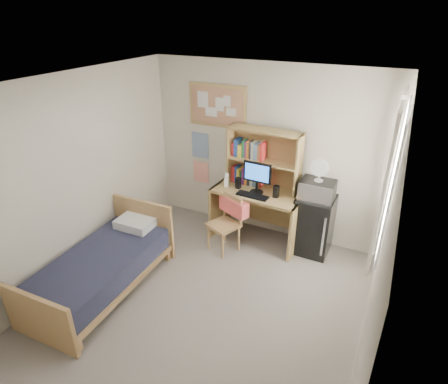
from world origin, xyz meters
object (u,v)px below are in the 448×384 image
at_px(mini_fridge, 313,225).
at_px(desk_fan, 320,171).
at_px(bulletin_board, 217,106).
at_px(speaker_right, 276,192).
at_px(speaker_left, 238,183).
at_px(microwave, 317,190).
at_px(bed, 101,273).
at_px(desk_chair, 223,225).
at_px(monitor, 257,179).
at_px(desk, 257,215).

distance_m(mini_fridge, desk_fan, 0.85).
xyz_separation_m(bulletin_board, desk_fan, (1.67, -0.28, -0.64)).
bearing_deg(speaker_right, speaker_left, 180.00).
distance_m(microwave, desk_fan, 0.28).
bearing_deg(bed, speaker_right, 47.35).
distance_m(bulletin_board, mini_fridge, 2.25).
bearing_deg(desk_fan, speaker_left, -174.34).
relative_size(desk_chair, monitor, 1.92).
xyz_separation_m(monitor, speaker_left, (-0.30, 0.02, -0.14)).
xyz_separation_m(mini_fridge, desk_fan, (-0.00, -0.02, 0.85)).
distance_m(desk, desk_fan, 1.21).
distance_m(desk, desk_chair, 0.59).
xyz_separation_m(bed, desk_fan, (2.17, 1.99, 1.03)).
bearing_deg(speaker_left, desk_chair, -90.10).
bearing_deg(microwave, bed, -136.63).
relative_size(mini_fridge, speaker_right, 4.90).
bearing_deg(desk_chair, speaker_left, 109.31).
bearing_deg(desk_chair, microwave, 47.61).
xyz_separation_m(monitor, microwave, (0.84, 0.12, -0.05)).
distance_m(desk, microwave, 1.03).
bearing_deg(monitor, desk_chair, -124.19).
bearing_deg(desk, desk_fan, 7.23).
xyz_separation_m(microwave, desk_fan, (0.00, 0.00, 0.28)).
xyz_separation_m(desk_chair, desk_fan, (1.17, 0.54, 0.85)).
bearing_deg(desk_fan, bed, -136.63).
distance_m(desk, monitor, 0.64).
bearing_deg(bed, microwave, 41.09).
bearing_deg(bulletin_board, monitor, -25.58).
xyz_separation_m(desk, desk_fan, (0.84, 0.06, 0.87)).
height_order(bulletin_board, mini_fridge, bulletin_board).
relative_size(bulletin_board, desk_fan, 3.17).
relative_size(mini_fridge, speaker_left, 5.16).
relative_size(mini_fridge, desk_fan, 2.93).
distance_m(mini_fridge, monitor, 1.05).
height_order(bulletin_board, bed, bulletin_board).
height_order(speaker_left, microwave, microwave).
bearing_deg(desk_chair, bed, -101.64).
relative_size(speaker_left, speaker_right, 0.95).
relative_size(mini_fridge, bed, 0.47).
xyz_separation_m(bulletin_board, desk_chair, (0.50, -0.82, -1.49)).
distance_m(desk, bed, 2.35).
bearing_deg(bulletin_board, desk_fan, -9.51).
height_order(desk_chair, monitor, monitor).
height_order(desk_chair, mini_fridge, mini_fridge).
relative_size(bulletin_board, desk_chair, 1.10).
xyz_separation_m(bed, monitor, (1.32, 1.88, 0.80)).
bearing_deg(desk_chair, bulletin_board, 144.14).
height_order(bulletin_board, desk_fan, bulletin_board).
height_order(desk_chair, speaker_right, speaker_right).
xyz_separation_m(mini_fridge, bed, (-2.17, -2.01, -0.18)).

